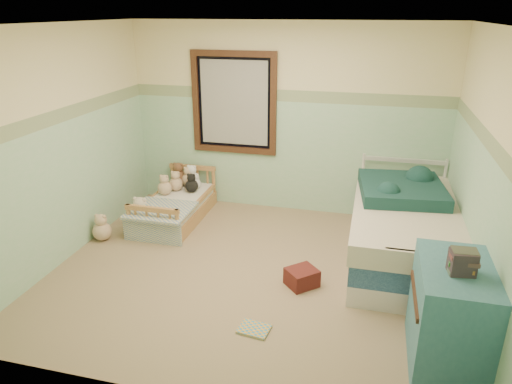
% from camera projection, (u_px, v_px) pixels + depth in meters
% --- Properties ---
extents(floor, '(4.20, 3.60, 0.02)m').
position_uv_depth(floor, '(252.00, 272.00, 5.01)').
color(floor, gray).
rests_on(floor, ground).
extents(ceiling, '(4.20, 3.60, 0.02)m').
position_uv_depth(ceiling, '(251.00, 23.00, 4.08)').
color(ceiling, white).
rests_on(ceiling, wall_back).
extents(wall_back, '(4.20, 0.04, 2.50)m').
position_uv_depth(wall_back, '(286.00, 120.00, 6.17)').
color(wall_back, beige).
rests_on(wall_back, floor).
extents(wall_front, '(4.20, 0.04, 2.50)m').
position_uv_depth(wall_front, '(178.00, 245.00, 2.92)').
color(wall_front, beige).
rests_on(wall_front, floor).
extents(wall_left, '(0.04, 3.60, 2.50)m').
position_uv_depth(wall_left, '(63.00, 146.00, 5.02)').
color(wall_left, beige).
rests_on(wall_left, floor).
extents(wall_right, '(0.04, 3.60, 2.50)m').
position_uv_depth(wall_right, '(484.00, 178.00, 4.07)').
color(wall_right, beige).
rests_on(wall_right, floor).
extents(wainscot_mint, '(4.20, 0.01, 1.50)m').
position_uv_depth(wainscot_mint, '(285.00, 157.00, 6.34)').
color(wainscot_mint, '#91CBA0').
rests_on(wainscot_mint, floor).
extents(border_strip, '(4.20, 0.01, 0.15)m').
position_uv_depth(border_strip, '(286.00, 96.00, 6.04)').
color(border_strip, '#4D7952').
rests_on(border_strip, wall_back).
extents(window_frame, '(1.16, 0.06, 1.36)m').
position_uv_depth(window_frame, '(234.00, 103.00, 6.22)').
color(window_frame, black).
rests_on(window_frame, wall_back).
extents(window_blinds, '(0.92, 0.01, 1.12)m').
position_uv_depth(window_blinds, '(234.00, 103.00, 6.23)').
color(window_blinds, '#B7B7B1').
rests_on(window_blinds, window_frame).
extents(toddler_bed_frame, '(0.69, 1.37, 0.18)m').
position_uv_depth(toddler_bed_frame, '(176.00, 213.00, 6.22)').
color(toddler_bed_frame, '#9E6536').
rests_on(toddler_bed_frame, floor).
extents(toddler_mattress, '(0.63, 1.31, 0.12)m').
position_uv_depth(toddler_mattress, '(175.00, 203.00, 6.16)').
color(toddler_mattress, white).
rests_on(toddler_mattress, toddler_bed_frame).
extents(patchwork_quilt, '(0.74, 0.69, 0.03)m').
position_uv_depth(patchwork_quilt, '(161.00, 210.00, 5.75)').
color(patchwork_quilt, '#5578B1').
rests_on(patchwork_quilt, toddler_mattress).
extents(plush_bed_brown, '(0.22, 0.22, 0.22)m').
position_uv_depth(plush_bed_brown, '(179.00, 177.00, 6.59)').
color(plush_bed_brown, brown).
rests_on(plush_bed_brown, toddler_mattress).
extents(plush_bed_white, '(0.21, 0.21, 0.21)m').
position_uv_depth(plush_bed_white, '(192.00, 179.00, 6.54)').
color(plush_bed_white, white).
rests_on(plush_bed_white, toddler_mattress).
extents(plush_bed_tan, '(0.19, 0.19, 0.19)m').
position_uv_depth(plush_bed_tan, '(176.00, 184.00, 6.38)').
color(plush_bed_tan, '#D6B38F').
rests_on(plush_bed_tan, toddler_mattress).
extents(plush_bed_dark, '(0.18, 0.18, 0.18)m').
position_uv_depth(plush_bed_dark, '(192.00, 186.00, 6.33)').
color(plush_bed_dark, black).
rests_on(plush_bed_dark, toddler_mattress).
extents(plush_floor_cream, '(0.27, 0.27, 0.27)m').
position_uv_depth(plush_floor_cream, '(141.00, 217.00, 5.99)').
color(plush_floor_cream, beige).
rests_on(plush_floor_cream, floor).
extents(plush_floor_tan, '(0.23, 0.23, 0.23)m').
position_uv_depth(plush_floor_tan, '(102.00, 231.00, 5.65)').
color(plush_floor_tan, '#D6B38F').
rests_on(plush_floor_tan, floor).
extents(twin_bed_frame, '(1.06, 2.12, 0.22)m').
position_uv_depth(twin_bed_frame, '(401.00, 251.00, 5.21)').
color(twin_bed_frame, silver).
rests_on(twin_bed_frame, floor).
extents(twin_boxspring, '(1.06, 2.12, 0.22)m').
position_uv_depth(twin_boxspring, '(403.00, 233.00, 5.13)').
color(twin_boxspring, navy).
rests_on(twin_boxspring, twin_bed_frame).
extents(twin_mattress, '(1.10, 2.16, 0.22)m').
position_uv_depth(twin_mattress, '(405.00, 215.00, 5.05)').
color(twin_mattress, beige).
rests_on(twin_mattress, twin_boxspring).
extents(teal_blanket, '(1.00, 1.05, 0.14)m').
position_uv_depth(teal_blanket, '(402.00, 189.00, 5.26)').
color(teal_blanket, '#143937').
rests_on(teal_blanket, twin_mattress).
extents(dresser, '(0.53, 0.86, 0.86)m').
position_uv_depth(dresser, '(450.00, 316.00, 3.58)').
color(dresser, '#346D83').
rests_on(dresser, floor).
extents(book_stack, '(0.20, 0.16, 0.18)m').
position_uv_depth(book_stack, '(462.00, 263.00, 3.32)').
color(book_stack, '#422823').
rests_on(book_stack, dresser).
extents(red_pillow, '(0.39, 0.38, 0.18)m').
position_uv_depth(red_pillow, '(302.00, 277.00, 4.73)').
color(red_pillow, maroon).
rests_on(red_pillow, floor).
extents(floor_book, '(0.29, 0.24, 0.02)m').
position_uv_depth(floor_book, '(254.00, 329.00, 4.08)').
color(floor_book, '#F8A828').
rests_on(floor_book, floor).
extents(extra_plush_0, '(0.15, 0.15, 0.15)m').
position_uv_depth(extra_plush_0, '(195.00, 184.00, 6.45)').
color(extra_plush_0, white).
rests_on(extra_plush_0, toddler_mattress).
extents(extra_plush_1, '(0.19, 0.19, 0.19)m').
position_uv_depth(extra_plush_1, '(165.00, 188.00, 6.24)').
color(extra_plush_1, '#D6B38F').
rests_on(extra_plush_1, toddler_mattress).
extents(extra_plush_2, '(0.19, 0.19, 0.19)m').
position_uv_depth(extra_plush_2, '(188.00, 180.00, 6.53)').
color(extra_plush_2, '#D6B38F').
rests_on(extra_plush_2, toddler_mattress).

